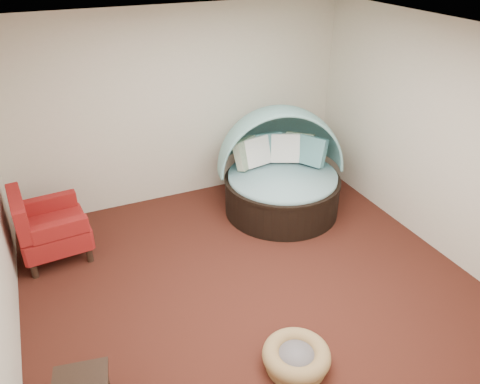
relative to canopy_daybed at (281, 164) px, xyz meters
name	(u,v)px	position (x,y,z in m)	size (l,w,h in m)	color
floor	(254,288)	(-1.14, -1.50, -0.70)	(5.00, 5.00, 0.00)	#4C2015
wall_back	(180,107)	(-1.14, 1.00, 0.70)	(5.00, 5.00, 0.00)	beige
wall_front	(440,365)	(-1.14, -4.00, 0.70)	(5.00, 5.00, 0.00)	beige
wall_right	(443,142)	(1.36, -1.50, 0.70)	(5.00, 5.00, 0.00)	beige
ceiling	(258,40)	(-1.14, -1.50, 2.10)	(5.00, 5.00, 0.00)	white
canopy_daybed	(281,164)	(0.00, 0.00, 0.00)	(2.08, 2.04, 1.52)	black
pet_basket	(296,357)	(-1.25, -2.66, -0.59)	(0.83, 0.83, 0.23)	olive
red_armchair	(47,227)	(-3.20, 0.10, -0.27)	(0.88, 0.88, 0.95)	black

